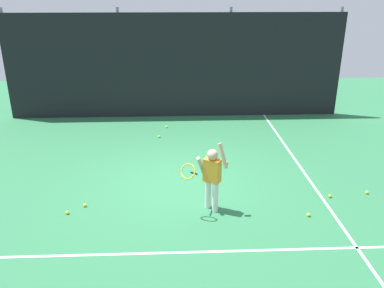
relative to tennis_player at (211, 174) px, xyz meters
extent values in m
plane|color=#2D7247|center=(-0.60, 1.16, -0.73)|extent=(20.00, 20.00, 0.00)
cube|color=white|center=(-0.60, -1.28, -0.72)|extent=(9.00, 0.05, 0.00)
cube|color=white|center=(2.24, 2.16, -0.72)|extent=(0.05, 9.00, 0.00)
cube|color=black|center=(-0.60, 5.80, 0.86)|extent=(10.31, 0.08, 3.17)
cylinder|color=slate|center=(-5.61, 5.86, 0.93)|extent=(0.09, 0.09, 3.32)
cylinder|color=slate|center=(-2.27, 5.86, 0.93)|extent=(0.09, 0.09, 3.32)
cylinder|color=slate|center=(1.06, 5.86, 0.93)|extent=(0.09, 0.09, 3.32)
cylinder|color=slate|center=(4.40, 5.86, 0.93)|extent=(0.09, 0.09, 3.32)
cylinder|color=silver|center=(-0.04, 0.08, -0.44)|extent=(0.11, 0.11, 0.58)
cylinder|color=silver|center=(0.08, -0.06, -0.44)|extent=(0.11, 0.11, 0.58)
cube|color=orange|center=(0.02, 0.01, 0.07)|extent=(0.34, 0.30, 0.44)
sphere|color=tan|center=(0.02, 0.01, 0.38)|extent=(0.20, 0.20, 0.20)
cylinder|color=tan|center=(0.19, -0.08, 0.39)|extent=(0.21, 0.17, 0.46)
cylinder|color=tan|center=(-0.18, 0.06, 0.14)|extent=(0.21, 0.28, 0.43)
cylinder|color=black|center=(-0.31, 0.00, 0.03)|extent=(0.15, 0.22, 0.15)
torus|color=yellow|center=(-0.42, -0.19, 0.16)|extent=(0.33, 0.29, 0.26)
sphere|color=#CCE033|center=(2.40, 0.34, -0.69)|extent=(0.07, 0.07, 0.07)
sphere|color=#CCE033|center=(-2.63, -0.05, -0.69)|extent=(0.07, 0.07, 0.07)
sphere|color=#CCE033|center=(-2.37, 0.20, -0.69)|extent=(0.07, 0.07, 0.07)
sphere|color=#CCE033|center=(1.75, -0.32, -0.69)|extent=(0.07, 0.07, 0.07)
sphere|color=#CCE033|center=(3.19, 0.46, -0.69)|extent=(0.07, 0.07, 0.07)
sphere|color=#CCE033|center=(-1.08, 3.84, -0.69)|extent=(0.07, 0.07, 0.07)
sphere|color=#CCE033|center=(-0.89, 4.65, -0.69)|extent=(0.07, 0.07, 0.07)
sphere|color=#CCE033|center=(0.56, 2.02, -0.69)|extent=(0.07, 0.07, 0.07)
camera|label=1|loc=(-0.62, -6.44, 3.16)|focal=37.23mm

